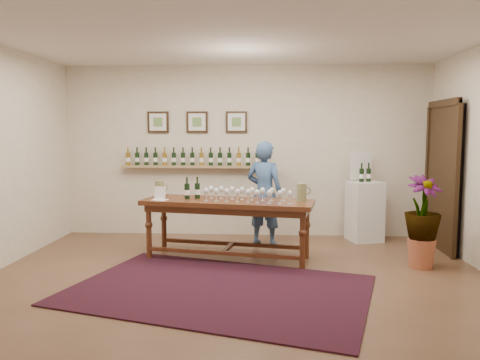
# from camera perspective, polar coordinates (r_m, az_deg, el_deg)

# --- Properties ---
(ground) EXTENTS (6.00, 6.00, 0.00)m
(ground) POSITION_cam_1_polar(r_m,az_deg,el_deg) (5.51, -0.47, -12.34)
(ground) COLOR brown
(ground) RESTS_ON ground
(room_shell) EXTENTS (6.00, 6.00, 6.00)m
(room_shell) POSITION_cam_1_polar(r_m,az_deg,el_deg) (7.32, 17.21, 0.92)
(room_shell) COLOR beige
(room_shell) RESTS_ON ground
(rug) EXTENTS (3.63, 2.92, 0.02)m
(rug) POSITION_cam_1_polar(r_m,az_deg,el_deg) (5.24, -2.60, -13.21)
(rug) COLOR #490E0D
(rug) RESTS_ON ground
(tasting_table) EXTENTS (2.38, 1.13, 0.81)m
(tasting_table) POSITION_cam_1_polar(r_m,az_deg,el_deg) (6.32, -1.50, -3.54)
(tasting_table) COLOR #3F1D0F
(tasting_table) RESTS_ON ground
(table_glasses) EXTENTS (1.34, 0.57, 0.18)m
(table_glasses) POSITION_cam_1_polar(r_m,az_deg,el_deg) (6.18, 0.53, -1.75)
(table_glasses) COLOR silver
(table_glasses) RESTS_ON tasting_table
(table_bottles) EXTENTS (0.31, 0.20, 0.30)m
(table_bottles) POSITION_cam_1_polar(r_m,az_deg,el_deg) (6.42, -5.85, -0.94)
(table_bottles) COLOR black
(table_bottles) RESTS_ON tasting_table
(pitcher_left) EXTENTS (0.18, 0.18, 0.23)m
(pitcher_left) POSITION_cam_1_polar(r_m,az_deg,el_deg) (6.67, -9.78, -1.05)
(pitcher_left) COLOR olive
(pitcher_left) RESTS_ON tasting_table
(pitcher_right) EXTENTS (0.19, 0.19, 0.24)m
(pitcher_right) POSITION_cam_1_polar(r_m,az_deg,el_deg) (6.21, 7.51, -1.50)
(pitcher_right) COLOR olive
(pitcher_right) RESTS_ON tasting_table
(menu_card) EXTENTS (0.23, 0.20, 0.18)m
(menu_card) POSITION_cam_1_polar(r_m,az_deg,el_deg) (6.40, -9.73, -1.59)
(menu_card) COLOR white
(menu_card) RESTS_ON tasting_table
(display_pedestal) EXTENTS (0.58, 0.58, 0.94)m
(display_pedestal) POSITION_cam_1_polar(r_m,az_deg,el_deg) (7.66, 14.94, -3.70)
(display_pedestal) COLOR silver
(display_pedestal) RESTS_ON ground
(pedestal_bottles) EXTENTS (0.35, 0.17, 0.33)m
(pedestal_bottles) POSITION_cam_1_polar(r_m,az_deg,el_deg) (7.56, 15.01, 1.04)
(pedestal_bottles) COLOR black
(pedestal_bottles) RESTS_ON display_pedestal
(info_sign) EXTENTS (0.36, 0.11, 0.50)m
(info_sign) POSITION_cam_1_polar(r_m,az_deg,el_deg) (7.68, 14.51, 1.75)
(info_sign) COLOR white
(info_sign) RESTS_ON display_pedestal
(potted_plant) EXTENTS (0.69, 0.69, 1.02)m
(potted_plant) POSITION_cam_1_polar(r_m,az_deg,el_deg) (6.36, 21.34, -4.75)
(potted_plant) COLOR #A55537
(potted_plant) RESTS_ON ground
(person) EXTENTS (0.68, 0.58, 1.59)m
(person) POSITION_cam_1_polar(r_m,az_deg,el_deg) (7.10, 3.01, -1.63)
(person) COLOR #365581
(person) RESTS_ON ground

